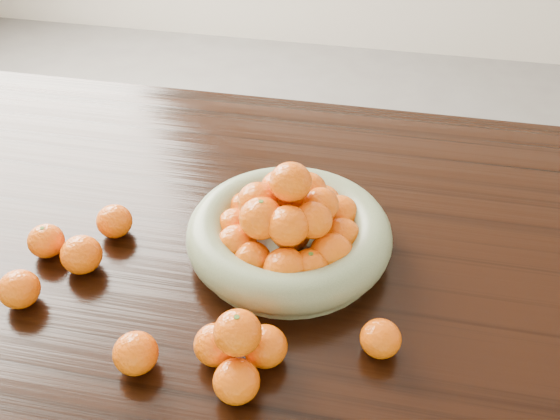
% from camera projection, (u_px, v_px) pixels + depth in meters
% --- Properties ---
extents(dining_table, '(2.00, 1.00, 0.75)m').
position_uv_depth(dining_table, '(304.00, 276.00, 1.17)').
color(dining_table, black).
rests_on(dining_table, ground).
extents(fruit_bowl, '(0.35, 0.35, 0.18)m').
position_uv_depth(fruit_bowl, '(290.00, 230.00, 1.06)').
color(fruit_bowl, gray).
rests_on(fruit_bowl, dining_table).
extents(orange_pyramid, '(0.13, 0.13, 0.11)m').
position_uv_depth(orange_pyramid, '(239.00, 351.00, 0.87)').
color(orange_pyramid, orange).
rests_on(orange_pyramid, dining_table).
extents(loose_orange_0, '(0.06, 0.06, 0.06)m').
position_uv_depth(loose_orange_0, '(46.00, 241.00, 1.07)').
color(loose_orange_0, orange).
rests_on(loose_orange_0, dining_table).
extents(loose_orange_1, '(0.06, 0.06, 0.06)m').
position_uv_depth(loose_orange_1, '(136.00, 353.00, 0.88)').
color(loose_orange_1, orange).
rests_on(loose_orange_1, dining_table).
extents(loose_orange_2, '(0.06, 0.06, 0.06)m').
position_uv_depth(loose_orange_2, '(381.00, 339.00, 0.90)').
color(loose_orange_2, orange).
rests_on(loose_orange_2, dining_table).
extents(loose_orange_3, '(0.06, 0.06, 0.06)m').
position_uv_depth(loose_orange_3, '(114.00, 221.00, 1.11)').
color(loose_orange_3, orange).
rests_on(loose_orange_3, dining_table).
extents(loose_orange_4, '(0.06, 0.06, 0.06)m').
position_uv_depth(loose_orange_4, '(19.00, 289.00, 0.98)').
color(loose_orange_4, orange).
rests_on(loose_orange_4, dining_table).
extents(loose_orange_5, '(0.07, 0.07, 0.06)m').
position_uv_depth(loose_orange_5, '(81.00, 255.00, 1.04)').
color(loose_orange_5, orange).
rests_on(loose_orange_5, dining_table).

